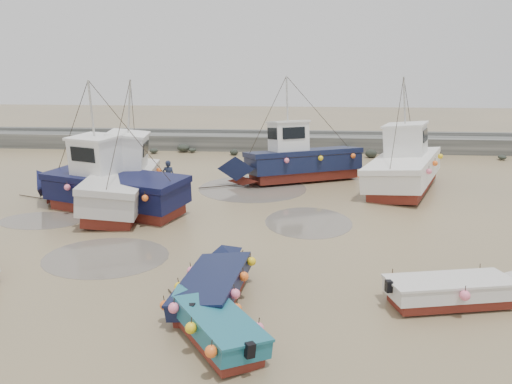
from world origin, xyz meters
TOP-DOWN VIEW (x-y plane):
  - ground at (0.00, 0.00)m, footprint 120.00×120.00m
  - seawall at (0.05, 21.99)m, footprint 60.00×4.92m
  - puddle_a at (-3.18, -1.07)m, footprint 4.72×4.72m
  - puddle_b at (4.49, 3.70)m, footprint 3.96×3.96m
  - puddle_c at (-7.77, 2.91)m, footprint 3.89×3.89m
  - puddle_d at (1.40, 9.57)m, footprint 6.20×6.20m
  - dinghy_1 at (1.50, -3.87)m, footprint 2.49×6.16m
  - dinghy_2 at (1.74, -6.38)m, footprint 3.55×4.68m
  - dinghy_3 at (8.92, -3.83)m, footprint 6.00×2.40m
  - cabin_boat_0 at (-5.35, 4.80)m, footprint 10.09×5.22m
  - cabin_boat_1 at (-4.82, 5.71)m, footprint 3.63×10.68m
  - cabin_boat_2 at (3.77, 11.52)m, footprint 9.67×5.52m
  - cabin_boat_3 at (10.22, 10.45)m, footprint 6.03×10.31m
  - person at (-3.12, 8.21)m, footprint 0.68×0.46m

SIDE VIEW (x-z plane):
  - ground at x=0.00m, z-range 0.00..0.00m
  - person at x=-3.12m, z-range -0.91..0.91m
  - puddle_a at x=-3.18m, z-range 0.00..0.01m
  - puddle_b at x=4.49m, z-range 0.00..0.01m
  - puddle_c at x=-7.77m, z-range 0.00..0.01m
  - puddle_d at x=1.40m, z-range 0.00..0.01m
  - dinghy_1 at x=1.50m, z-range -0.17..1.26m
  - dinghy_3 at x=8.92m, z-range -0.17..1.26m
  - dinghy_2 at x=1.74m, z-range -0.15..1.28m
  - seawall at x=0.05m, z-range -0.12..1.38m
  - cabin_boat_1 at x=-4.82m, z-range -1.79..4.43m
  - cabin_boat_3 at x=10.22m, z-range -1.78..4.44m
  - cabin_boat_0 at x=-5.35m, z-range -1.78..4.44m
  - cabin_boat_2 at x=3.77m, z-range -1.77..4.45m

